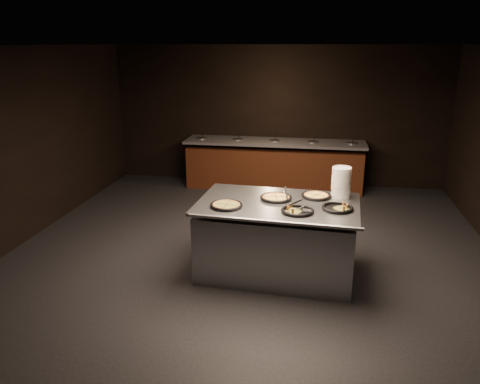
# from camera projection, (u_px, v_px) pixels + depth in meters

# --- Properties ---
(room) EXTENTS (7.02, 8.02, 2.92)m
(room) POSITION_uv_depth(u_px,v_px,m) (248.00, 161.00, 6.12)
(room) COLOR black
(room) RESTS_ON ground
(salad_bar) EXTENTS (3.70, 0.83, 1.18)m
(salad_bar) POSITION_uv_depth(u_px,v_px,m) (274.00, 168.00, 9.77)
(salad_bar) COLOR #4E2512
(salad_bar) RESTS_ON ground
(serving_counter) EXTENTS (2.11, 1.42, 0.98)m
(serving_counter) POSITION_uv_depth(u_px,v_px,m) (277.00, 239.00, 6.13)
(serving_counter) COLOR #AFB1B6
(serving_counter) RESTS_ON ground
(plate_stack) EXTENTS (0.25, 0.25, 0.40)m
(plate_stack) POSITION_uv_depth(u_px,v_px,m) (341.00, 183.00, 6.13)
(plate_stack) COLOR white
(plate_stack) RESTS_ON serving_counter
(pan_veggie_whole) EXTENTS (0.41, 0.41, 0.04)m
(pan_veggie_whole) POSITION_uv_depth(u_px,v_px,m) (226.00, 205.00, 5.82)
(pan_veggie_whole) COLOR black
(pan_veggie_whole) RESTS_ON serving_counter
(pan_cheese_whole) EXTENTS (0.42, 0.42, 0.04)m
(pan_cheese_whole) POSITION_uv_depth(u_px,v_px,m) (276.00, 197.00, 6.11)
(pan_cheese_whole) COLOR black
(pan_cheese_whole) RESTS_ON serving_counter
(pan_cheese_slices_a) EXTENTS (0.39, 0.39, 0.04)m
(pan_cheese_slices_a) POSITION_uv_depth(u_px,v_px,m) (316.00, 196.00, 6.18)
(pan_cheese_slices_a) COLOR black
(pan_cheese_slices_a) RESTS_ON serving_counter
(pan_cheese_slices_b) EXTENTS (0.40, 0.40, 0.04)m
(pan_cheese_slices_b) POSITION_uv_depth(u_px,v_px,m) (298.00, 211.00, 5.63)
(pan_cheese_slices_b) COLOR black
(pan_cheese_slices_b) RESTS_ON serving_counter
(pan_veggie_slices) EXTENTS (0.39, 0.39, 0.04)m
(pan_veggie_slices) POSITION_uv_depth(u_px,v_px,m) (337.00, 208.00, 5.73)
(pan_veggie_slices) COLOR black
(pan_veggie_slices) RESTS_ON serving_counter
(server_left) EXTENTS (0.16, 0.32, 0.16)m
(server_left) POSITION_uv_depth(u_px,v_px,m) (285.00, 194.00, 6.06)
(server_left) COLOR #AFB1B6
(server_left) RESTS_ON serving_counter
(server_right) EXTENTS (0.33, 0.09, 0.16)m
(server_right) POSITION_uv_depth(u_px,v_px,m) (298.00, 205.00, 5.64)
(server_right) COLOR #AFB1B6
(server_right) RESTS_ON serving_counter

